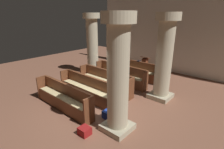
{
  "coord_description": "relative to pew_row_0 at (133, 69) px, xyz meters",
  "views": [
    {
      "loc": [
        4.31,
        -4.1,
        3.38
      ],
      "look_at": [
        -0.66,
        1.57,
        0.75
      ],
      "focal_mm": 27.8,
      "sensor_mm": 36.0,
      "label": 1
    }
  ],
  "objects": [
    {
      "name": "pew_row_4",
      "position": [
        0.0,
        -4.52,
        0.0
      ],
      "size": [
        2.99,
        0.46,
        0.95
      ],
      "color": "brown",
      "rests_on": "ground"
    },
    {
      "name": "back_wall",
      "position": [
        0.86,
        2.51,
        1.74
      ],
      "size": [
        10.0,
        0.16,
        4.5
      ],
      "primitive_type": "cube",
      "color": "silver",
      "rests_on": "ground"
    },
    {
      "name": "pew_row_1",
      "position": [
        0.0,
        -1.13,
        0.0
      ],
      "size": [
        2.99,
        0.46,
        0.95
      ],
      "color": "brown",
      "rests_on": "ground"
    },
    {
      "name": "hymn_book",
      "position": [
        0.21,
        0.19,
        0.46
      ],
      "size": [
        0.15,
        0.21,
        0.03
      ],
      "primitive_type": "cube",
      "color": "black",
      "rests_on": "pew_row_0"
    },
    {
      "name": "pew_row_3",
      "position": [
        0.0,
        -3.39,
        0.0
      ],
      "size": [
        2.99,
        0.46,
        0.95
      ],
      "color": "brown",
      "rests_on": "ground"
    },
    {
      "name": "pew_row_0",
      "position": [
        0.0,
        0.0,
        0.0
      ],
      "size": [
        2.99,
        0.46,
        0.95
      ],
      "color": "brown",
      "rests_on": "ground"
    },
    {
      "name": "ground_plane",
      "position": [
        0.86,
        -3.57,
        -0.51
      ],
      "size": [
        19.2,
        19.2,
        0.0
      ],
      "primitive_type": "plane",
      "color": "brown"
    },
    {
      "name": "pillar_far_side",
      "position": [
        -2.26,
        -0.91,
        1.29
      ],
      "size": [
        0.94,
        0.94,
        3.46
      ],
      "color": "tan",
      "rests_on": "ground"
    },
    {
      "name": "kneeler_box_red",
      "position": [
        1.74,
        -4.98,
        -0.39
      ],
      "size": [
        0.33,
        0.31,
        0.24
      ],
      "primitive_type": "cube",
      "color": "maroon",
      "rests_on": "ground"
    },
    {
      "name": "pillar_aisle_side",
      "position": [
        2.31,
        -1.27,
        1.29
      ],
      "size": [
        0.94,
        0.94,
        3.46
      ],
      "color": "tan",
      "rests_on": "ground"
    },
    {
      "name": "kneeler_box_blue",
      "position": [
        1.69,
        -3.88,
        -0.37
      ],
      "size": [
        0.35,
        0.31,
        0.27
      ],
      "primitive_type": "cube",
      "color": "navy",
      "rests_on": "ground"
    },
    {
      "name": "lectern",
      "position": [
        0.18,
        0.93,
        -0.06
      ],
      "size": [
        0.48,
        0.45,
        1.08
      ],
      "color": "#562B1A",
      "rests_on": "ground"
    },
    {
      "name": "pew_row_2",
      "position": [
        0.0,
        -2.26,
        0.0
      ],
      "size": [
        2.99,
        0.47,
        0.95
      ],
      "color": "brown",
      "rests_on": "ground"
    },
    {
      "name": "pillar_aisle_rear",
      "position": [
        2.31,
        -4.15,
        1.29
      ],
      "size": [
        0.9,
        0.9,
        3.46
      ],
      "color": "tan",
      "rests_on": "ground"
    }
  ]
}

